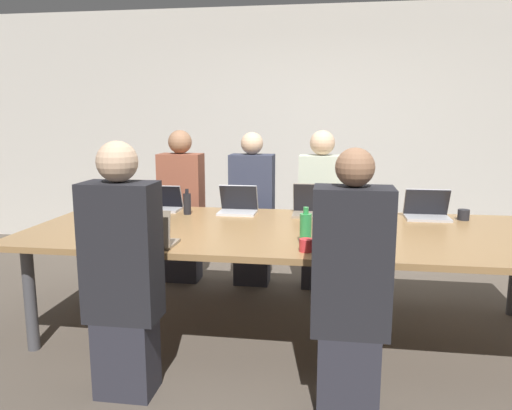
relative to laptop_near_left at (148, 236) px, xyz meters
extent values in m
plane|color=brown|center=(0.85, 0.62, -0.84)|extent=(24.00, 24.00, 0.00)
cube|color=beige|center=(0.85, 3.10, 0.56)|extent=(12.00, 0.06, 2.80)
cube|color=#9E7547|center=(0.85, 0.62, -0.09)|extent=(3.79, 1.50, 0.04)
cylinder|color=#4C4C51|center=(-0.87, 0.05, -0.47)|extent=(0.08, 0.08, 0.73)
cylinder|color=#4C4C51|center=(-0.87, 1.19, -0.47)|extent=(0.08, 0.08, 0.73)
cube|color=gray|center=(0.00, 0.05, -0.06)|extent=(0.32, 0.22, 0.02)
cube|color=gray|center=(0.00, -0.05, 0.06)|extent=(0.32, 0.04, 0.22)
cube|color=silver|center=(0.00, -0.04, 0.06)|extent=(0.32, 0.04, 0.22)
cube|color=#2D2D38|center=(-0.02, -0.36, -0.61)|extent=(0.32, 0.24, 0.45)
cube|color=#232328|center=(-0.02, -0.36, 0.00)|extent=(0.40, 0.24, 0.77)
sphere|color=beige|center=(-0.02, -0.36, 0.49)|extent=(0.22, 0.22, 0.22)
cube|color=gray|center=(0.96, 1.11, -0.06)|extent=(0.30, 0.24, 0.02)
cube|color=gray|center=(0.96, 1.20, 0.07)|extent=(0.31, 0.08, 0.24)
cube|color=black|center=(0.96, 1.19, 0.06)|extent=(0.30, 0.08, 0.23)
cube|color=#2D2D38|center=(1.02, 1.63, -0.61)|extent=(0.32, 0.24, 0.45)
cube|color=beige|center=(1.02, 1.63, 0.00)|extent=(0.40, 0.24, 0.77)
sphere|color=beige|center=(1.02, 1.63, 0.49)|extent=(0.22, 0.22, 0.22)
cube|color=#B7B7BC|center=(1.86, 1.12, -0.06)|extent=(0.34, 0.23, 0.02)
cube|color=#B7B7BC|center=(1.86, 1.20, 0.06)|extent=(0.34, 0.10, 0.21)
cube|color=black|center=(1.86, 1.19, 0.05)|extent=(0.34, 0.10, 0.21)
cylinder|color=#232328|center=(2.13, 1.14, -0.03)|extent=(0.09, 0.09, 0.08)
cube|color=#B7B7BC|center=(-0.34, 1.15, -0.06)|extent=(0.35, 0.20, 0.02)
cube|color=#B7B7BC|center=(-0.34, 1.22, 0.05)|extent=(0.36, 0.09, 0.19)
cube|color=black|center=(-0.34, 1.21, 0.04)|extent=(0.35, 0.09, 0.19)
cube|color=#2D2D38|center=(-0.29, 1.62, -0.61)|extent=(0.32, 0.24, 0.45)
cube|color=brown|center=(-0.29, 1.62, 0.00)|extent=(0.40, 0.24, 0.77)
sphere|color=#9E7051|center=(-0.29, 1.62, 0.49)|extent=(0.22, 0.22, 0.22)
cylinder|color=#232328|center=(-0.62, 1.16, -0.02)|extent=(0.09, 0.09, 0.09)
cylinder|color=black|center=(-0.06, 1.04, 0.02)|extent=(0.06, 0.06, 0.17)
cylinder|color=black|center=(-0.06, 1.04, 0.12)|extent=(0.03, 0.03, 0.04)
cube|color=silver|center=(0.35, 1.11, -0.06)|extent=(0.31, 0.23, 0.02)
cube|color=silver|center=(0.35, 1.19, 0.06)|extent=(0.31, 0.11, 0.21)
cube|color=black|center=(0.35, 1.18, 0.05)|extent=(0.31, 0.10, 0.21)
cube|color=#2D2D38|center=(0.39, 1.63, -0.61)|extent=(0.32, 0.24, 0.45)
cube|color=#33384C|center=(0.39, 1.63, 0.00)|extent=(0.40, 0.24, 0.77)
sphere|color=beige|center=(0.39, 1.63, 0.48)|extent=(0.20, 0.20, 0.20)
cube|color=#333338|center=(1.20, 0.08, -0.06)|extent=(0.31, 0.23, 0.02)
cube|color=#333338|center=(1.20, -0.03, 0.07)|extent=(0.32, 0.04, 0.24)
cube|color=#0F1933|center=(1.20, -0.02, 0.07)|extent=(0.31, 0.03, 0.23)
cube|color=#2D2D38|center=(1.22, -0.35, -0.61)|extent=(0.32, 0.24, 0.45)
cube|color=#232328|center=(1.22, -0.35, 0.00)|extent=(0.40, 0.24, 0.77)
sphere|color=#9E7051|center=(1.22, -0.35, 0.48)|extent=(0.20, 0.20, 0.20)
cylinder|color=red|center=(0.97, 0.04, -0.03)|extent=(0.08, 0.08, 0.08)
cylinder|color=green|center=(0.96, 0.23, 0.03)|extent=(0.08, 0.08, 0.19)
cylinder|color=green|center=(0.96, 0.23, 0.14)|extent=(0.03, 0.03, 0.04)
cube|color=black|center=(1.25, 0.49, -0.05)|extent=(0.08, 0.16, 0.05)
camera|label=1|loc=(1.11, -2.85, 0.73)|focal=35.00mm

